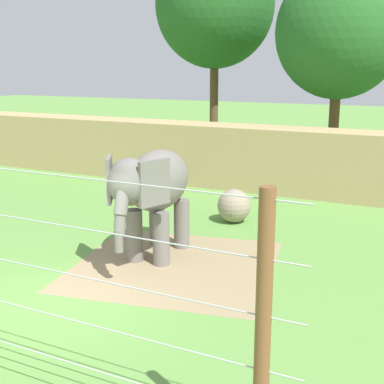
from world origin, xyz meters
The scene contains 8 objects.
ground_plane centered at (0.00, 0.00, 0.00)m, with size 120.00×120.00×0.00m, color #609342.
dirt_patch centered at (1.30, 2.77, 0.00)m, with size 4.68×4.67×0.01m, color #937F5B.
embankment_wall centered at (0.00, 11.44, 1.22)m, with size 36.00×1.80×2.44m, color tan.
elephant centered at (0.59, 3.02, 1.81)m, with size 1.66×3.69×2.74m.
enrichment_ball centered at (1.21, 6.79, 0.52)m, with size 1.03×1.03×1.03m, color gray.
water_tub centered at (-2.97, 9.22, 0.18)m, with size 1.10×1.10×0.35m.
tree_far_left centered at (-4.37, 17.68, 7.70)m, with size 6.00×6.00×10.88m.
tree_behind_wall centered at (2.38, 15.25, 6.08)m, with size 5.28×5.28×8.87m.
Camera 1 is at (6.99, -7.73, 4.68)m, focal length 49.08 mm.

